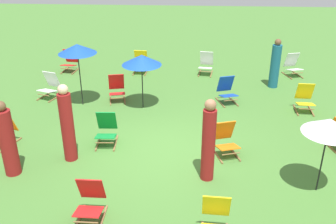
{
  "coord_description": "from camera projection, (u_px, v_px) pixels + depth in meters",
  "views": [
    {
      "loc": [
        0.56,
        -7.91,
        4.84
      ],
      "look_at": [
        0.0,
        1.2,
        0.5
      ],
      "focal_mm": 40.87,
      "sensor_mm": 36.0,
      "label": 1
    }
  ],
  "objects": [
    {
      "name": "deckchair_2",
      "position": [
        117.0,
        89.0,
        11.94
      ],
      "size": [
        0.63,
        0.85,
        0.83
      ],
      "rotation": [
        0.0,
        0.0,
        0.22
      ],
      "color": "olive",
      "rests_on": "ground"
    },
    {
      "name": "person_3",
      "position": [
        275.0,
        65.0,
        12.77
      ],
      "size": [
        0.45,
        0.45,
        1.66
      ],
      "rotation": [
        0.0,
        0.0,
        5.56
      ],
      "color": "#195972",
      "rests_on": "ground"
    },
    {
      "name": "deckchair_3",
      "position": [
        293.0,
        66.0,
        13.99
      ],
      "size": [
        0.67,
        0.86,
        0.83
      ],
      "rotation": [
        0.0,
        0.0,
        0.28
      ],
      "color": "olive",
      "rests_on": "ground"
    },
    {
      "name": "person_2",
      "position": [
        67.0,
        125.0,
        8.59
      ],
      "size": [
        0.41,
        0.41,
        1.86
      ],
      "rotation": [
        0.0,
        0.0,
        2.14
      ],
      "color": "maroon",
      "rests_on": "ground"
    },
    {
      "name": "deckchair_12",
      "position": [
        3.0,
        130.0,
        9.47
      ],
      "size": [
        0.68,
        0.87,
        0.83
      ],
      "rotation": [
        0.0,
        0.0,
        -0.29
      ],
      "color": "olive",
      "rests_on": "ground"
    },
    {
      "name": "umbrella_0",
      "position": [
        142.0,
        60.0,
        10.96
      ],
      "size": [
        1.15,
        1.15,
        1.64
      ],
      "color": "black",
      "rests_on": "ground"
    },
    {
      "name": "deckchair_10",
      "position": [
        70.0,
        61.0,
        14.43
      ],
      "size": [
        0.55,
        0.8,
        0.83
      ],
      "rotation": [
        0.0,
        0.0,
        -0.1
      ],
      "color": "olive",
      "rests_on": "ground"
    },
    {
      "name": "ground_plane",
      "position": [
        165.0,
        152.0,
        9.24
      ],
      "size": [
        40.0,
        40.0,
        0.0
      ],
      "primitive_type": "plane",
      "color": "#477A33"
    },
    {
      "name": "umbrella_2",
      "position": [
        329.0,
        126.0,
        7.25
      ],
      "size": [
        1.01,
        1.01,
        1.64
      ],
      "color": "black",
      "rests_on": "ground"
    },
    {
      "name": "deckchair_5",
      "position": [
        90.0,
        202.0,
        6.97
      ],
      "size": [
        0.48,
        0.76,
        0.83
      ],
      "rotation": [
        0.0,
        0.0,
        -0.01
      ],
      "color": "olive",
      "rests_on": "ground"
    },
    {
      "name": "person_1",
      "position": [
        7.0,
        141.0,
        8.1
      ],
      "size": [
        0.47,
        0.47,
        1.73
      ],
      "rotation": [
        0.0,
        0.0,
        5.27
      ],
      "color": "maroon",
      "rests_on": "ground"
    },
    {
      "name": "deckchair_9",
      "position": [
        226.0,
        140.0,
        9.02
      ],
      "size": [
        0.68,
        0.87,
        0.83
      ],
      "rotation": [
        0.0,
        0.0,
        0.3
      ],
      "color": "olive",
      "rests_on": "ground"
    },
    {
      "name": "deckchair_1",
      "position": [
        140.0,
        63.0,
        14.29
      ],
      "size": [
        0.52,
        0.78,
        0.83
      ],
      "rotation": [
        0.0,
        0.0,
        -0.05
      ],
      "color": "olive",
      "rests_on": "ground"
    },
    {
      "name": "deckchair_13",
      "position": [
        206.0,
        64.0,
        14.15
      ],
      "size": [
        0.58,
        0.82,
        0.83
      ],
      "rotation": [
        0.0,
        0.0,
        -0.14
      ],
      "color": "olive",
      "rests_on": "ground"
    },
    {
      "name": "person_0",
      "position": [
        209.0,
        142.0,
        7.89
      ],
      "size": [
        0.38,
        0.38,
        1.85
      ],
      "rotation": [
        0.0,
        0.0,
        3.61
      ],
      "color": "maroon",
      "rests_on": "ground"
    },
    {
      "name": "deckchair_14",
      "position": [
        227.0,
        91.0,
        11.79
      ],
      "size": [
        0.69,
        0.87,
        0.83
      ],
      "rotation": [
        0.0,
        0.0,
        0.31
      ],
      "color": "olive",
      "rests_on": "ground"
    },
    {
      "name": "umbrella_1",
      "position": [
        77.0,
        49.0,
        11.01
      ],
      "size": [
        1.11,
        1.11,
        1.9
      ],
      "color": "black",
      "rests_on": "ground"
    },
    {
      "name": "deckchair_11",
      "position": [
        50.0,
        86.0,
        12.15
      ],
      "size": [
        0.69,
        0.87,
        0.83
      ],
      "rotation": [
        0.0,
        0.0,
        -0.31
      ],
      "color": "olive",
      "rests_on": "ground"
    },
    {
      "name": "deckchair_8",
      "position": [
        106.0,
        130.0,
        9.49
      ],
      "size": [
        0.52,
        0.78,
        0.83
      ],
      "rotation": [
        0.0,
        0.0,
        0.05
      ],
      "color": "olive",
      "rests_on": "ground"
    },
    {
      "name": "deckchair_4",
      "position": [
        216.0,
        220.0,
        6.53
      ],
      "size": [
        0.52,
        0.79,
        0.83
      ],
      "rotation": [
        0.0,
        0.0,
        -0.06
      ],
      "color": "olive",
      "rests_on": "ground"
    },
    {
      "name": "deckchair_6",
      "position": [
        305.0,
        99.0,
        11.23
      ],
      "size": [
        0.51,
        0.78,
        0.83
      ],
      "rotation": [
        0.0,
        0.0,
        -0.05
      ],
      "color": "olive",
      "rests_on": "ground"
    }
  ]
}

